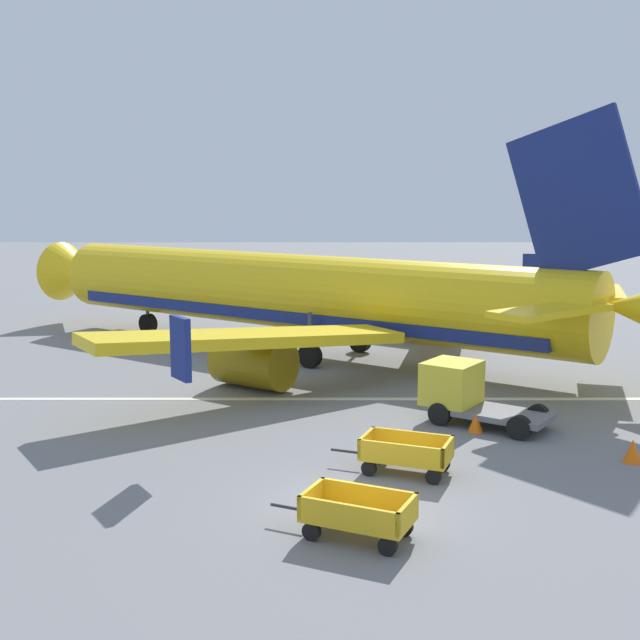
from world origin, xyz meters
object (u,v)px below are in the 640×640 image
Objects in this scene: airplane at (309,295)px; baggage_cart_second_in_row at (403,453)px; service_truck_beside_carts at (461,391)px; traffic_cone_near_plane at (629,451)px; traffic_cone_mid_apron at (473,422)px; baggage_cart_nearest at (355,513)px.

baggage_cart_second_in_row is (2.89, -16.71, -2.45)m from airplane.
service_truck_beside_carts is (2.61, 5.25, 0.50)m from baggage_cart_second_in_row.
traffic_cone_near_plane is at bearing -58.15° from airplane.
traffic_cone_mid_apron is (-4.11, 3.06, -0.02)m from traffic_cone_near_plane.
baggage_cart_nearest is 10.49m from service_truck_beside_carts.
baggage_cart_second_in_row is 4.89m from traffic_cone_mid_apron.
airplane is 12.85m from service_truck_beside_carts.
airplane is 17.13m from baggage_cart_second_in_row.
service_truck_beside_carts is at bearing 66.40° from baggage_cart_nearest.
traffic_cone_mid_apron is (2.79, 4.00, -0.26)m from baggage_cart_second_in_row.
traffic_cone_near_plane is at bearing 7.74° from baggage_cart_second_in_row.
service_truck_beside_carts is at bearing -64.37° from airplane.
baggage_cart_nearest is 5.16× the size of traffic_cone_mid_apron.
airplane is at bearing 115.63° from service_truck_beside_carts.
baggage_cart_second_in_row reaches higher than traffic_cone_mid_apron.
traffic_cone_mid_apron is (5.68, -12.70, -2.71)m from airplane.
traffic_cone_near_plane is 1.04× the size of traffic_cone_mid_apron.
baggage_cart_nearest reaches higher than traffic_cone_near_plane.
service_truck_beside_carts is at bearing 98.54° from traffic_cone_mid_apron.
airplane is 48.02× the size of traffic_cone_mid_apron.
service_truck_beside_carts reaches higher than traffic_cone_mid_apron.
service_truck_beside_carts is at bearing 63.61° from baggage_cart_second_in_row.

